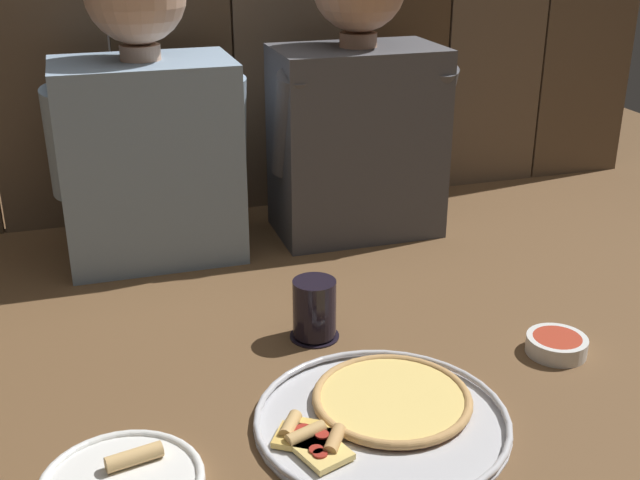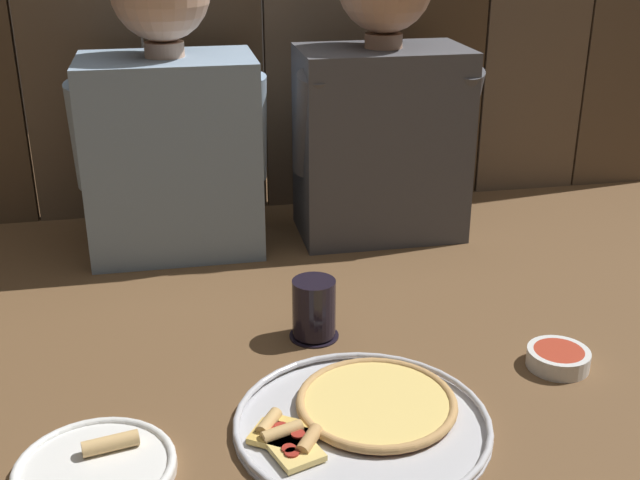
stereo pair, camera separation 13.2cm
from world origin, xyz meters
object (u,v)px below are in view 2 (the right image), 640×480
Objects in this scene: dinner_plate at (95,468)px; dipping_bowl at (558,357)px; pizza_tray at (364,416)px; diner_right at (382,98)px; diner_left at (169,112)px; drinking_glass at (314,309)px.

dinner_plate reaches higher than dipping_bowl.
pizza_tray is 0.80m from diner_right.
pizza_tray is 0.57× the size of diner_left.
diner_left is (-0.59, 0.63, 0.28)m from dipping_bowl.
pizza_tray is 0.38m from dinner_plate.
diner_right is at bearing 0.01° from diner_left.
diner_right is at bearing 52.15° from dinner_plate.
drinking_glass is at bearing -64.14° from diner_left.
diner_left is at bearing 133.38° from dipping_bowl.
dipping_bowl is at bearing 10.19° from dinner_plate.
dipping_bowl is at bearing 13.91° from pizza_tray.
drinking_glass reaches higher than pizza_tray.
diner_right reaches higher than drinking_glass.
dinner_plate is 2.11× the size of dipping_bowl.
drinking_glass is 0.41m from dipping_bowl.
dinner_plate is 0.73m from dipping_bowl.
diner_left is at bearing 108.94° from pizza_tray.
dipping_bowl is at bearing -77.73° from diner_right.
dinner_plate reaches higher than pizza_tray.
diner_right is (-0.14, 0.63, 0.29)m from dipping_bowl.
diner_right is at bearing 62.47° from drinking_glass.
drinking_glass is at bearing 40.80° from dinner_plate.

